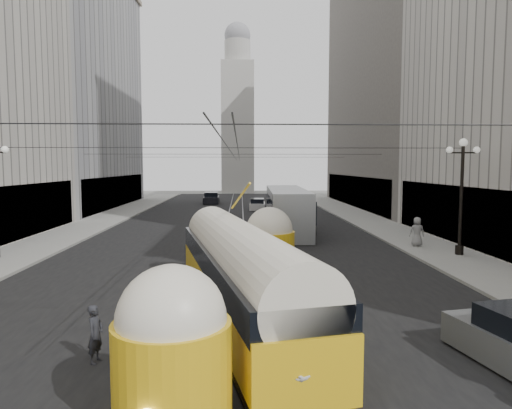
{
  "coord_description": "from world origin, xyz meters",
  "views": [
    {
      "loc": [
        0.52,
        -6.49,
        5.07
      ],
      "look_at": [
        1.28,
        16.25,
        3.11
      ],
      "focal_mm": 32.0,
      "sensor_mm": 36.0,
      "label": 1
    }
  ],
  "objects": [
    {
      "name": "building_left_far",
      "position": [
        -19.99,
        48.0,
        14.31
      ],
      "size": [
        12.6,
        28.6,
        28.6
      ],
      "color": "#999999",
      "rests_on": "ground"
    },
    {
      "name": "streetcar",
      "position": [
        0.5,
        8.13,
        1.57
      ],
      "size": [
        4.97,
        14.47,
        3.21
      ],
      "color": "gold",
      "rests_on": "ground"
    },
    {
      "name": "rail_left",
      "position": [
        -0.75,
        32.5,
        0.0
      ],
      "size": [
        0.12,
        85.0,
        0.04
      ],
      "primitive_type": "cube",
      "color": "gray",
      "rests_on": "ground"
    },
    {
      "name": "pedestrian_sidewalk_right",
      "position": [
        11.26,
        20.67,
        1.04
      ],
      "size": [
        0.93,
        0.64,
        1.78
      ],
      "primitive_type": "imported",
      "rotation": [
        0.0,
        0.0,
        3.01
      ],
      "color": "slate",
      "rests_on": "sidewalk_right"
    },
    {
      "name": "road",
      "position": [
        0.0,
        32.5,
        0.0
      ],
      "size": [
        20.0,
        85.0,
        0.02
      ],
      "primitive_type": "cube",
      "color": "black",
      "rests_on": "ground"
    },
    {
      "name": "pedestrian_crossing_b",
      "position": [
        1.77,
        2.32,
        0.86
      ],
      "size": [
        0.92,
        1.02,
        1.72
      ],
      "primitive_type": "imported",
      "rotation": [
        0.0,
        0.0,
        -1.95
      ],
      "color": "#B5B4A9",
      "rests_on": "ground"
    },
    {
      "name": "sedan_dark_far",
      "position": [
        -3.4,
        54.2,
        0.68
      ],
      "size": [
        2.1,
        4.83,
        1.51
      ],
      "color": "black",
      "rests_on": "ground"
    },
    {
      "name": "sidewalk_left",
      "position": [
        -12.0,
        36.0,
        0.07
      ],
      "size": [
        4.0,
        72.0,
        0.15
      ],
      "primitive_type": "cube",
      "color": "gray",
      "rests_on": "ground"
    },
    {
      "name": "catenary",
      "position": [
        0.12,
        31.49,
        5.88
      ],
      "size": [
        25.0,
        72.0,
        0.23
      ],
      "color": "black",
      "rests_on": "ground"
    },
    {
      "name": "sedan_white_far",
      "position": [
        2.41,
        45.18,
        0.59
      ],
      "size": [
        1.9,
        4.21,
        1.3
      ],
      "color": "silver",
      "rests_on": "ground"
    },
    {
      "name": "distant_tower",
      "position": [
        0.0,
        80.0,
        14.97
      ],
      "size": [
        6.0,
        6.0,
        31.36
      ],
      "color": "#B2AFA8",
      "rests_on": "ground"
    },
    {
      "name": "rail_right",
      "position": [
        0.75,
        32.5,
        0.0
      ],
      "size": [
        0.12,
        85.0,
        0.04
      ],
      "primitive_type": "cube",
      "color": "gray",
      "rests_on": "ground"
    },
    {
      "name": "pedestrian_crossing_a",
      "position": [
        -3.22,
        5.0,
        0.75
      ],
      "size": [
        0.46,
        0.61,
        1.51
      ],
      "primitive_type": "imported",
      "rotation": [
        0.0,
        0.0,
        1.37
      ],
      "color": "#222328",
      "rests_on": "ground"
    },
    {
      "name": "lamppost_right_mid",
      "position": [
        12.6,
        18.0,
        3.74
      ],
      "size": [
        1.86,
        0.44,
        6.37
      ],
      "color": "black",
      "rests_on": "sidewalk_right"
    },
    {
      "name": "building_right_far",
      "position": [
        20.0,
        48.0,
        16.31
      ],
      "size": [
        12.6,
        32.6,
        32.6
      ],
      "color": "#514C47",
      "rests_on": "ground"
    },
    {
      "name": "city_bus",
      "position": [
        4.04,
        28.16,
        1.8
      ],
      "size": [
        3.04,
        12.97,
        3.28
      ],
      "color": "gray",
      "rests_on": "ground"
    },
    {
      "name": "sidewalk_right",
      "position": [
        12.0,
        36.0,
        0.07
      ],
      "size": [
        4.0,
        72.0,
        0.15
      ],
      "primitive_type": "cube",
      "color": "gray",
      "rests_on": "ground"
    }
  ]
}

